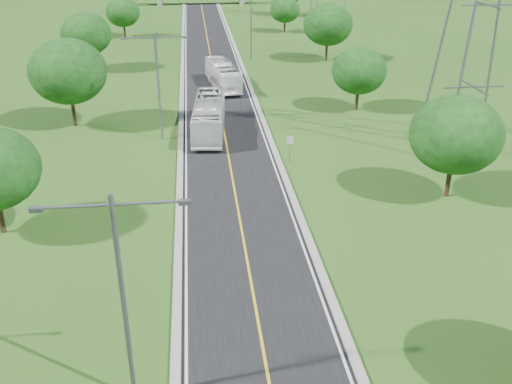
% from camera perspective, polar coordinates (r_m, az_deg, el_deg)
% --- Properties ---
extents(ground, '(260.00, 260.00, 0.00)m').
position_cam_1_polar(ground, '(69.95, -3.90, 9.76)').
color(ground, '#254C15').
rests_on(ground, ground).
extents(road, '(8.00, 150.00, 0.06)m').
position_cam_1_polar(road, '(75.73, -4.13, 11.02)').
color(road, black).
rests_on(road, ground).
extents(curb_left, '(0.50, 150.00, 0.22)m').
position_cam_1_polar(curb_left, '(75.67, -7.41, 10.92)').
color(curb_left, gray).
rests_on(curb_left, ground).
extents(curb_right, '(0.50, 150.00, 0.22)m').
position_cam_1_polar(curb_right, '(75.98, -0.87, 11.19)').
color(curb_right, gray).
rests_on(curb_right, ground).
extents(speed_limit_sign, '(0.55, 0.09, 2.40)m').
position_cam_1_polar(speed_limit_sign, '(49.14, 3.41, 4.74)').
color(speed_limit_sign, slate).
rests_on(speed_limit_sign, ground).
extents(streetlight_near_left, '(5.90, 0.25, 10.00)m').
position_cam_1_polar(streetlight_near_left, '(23.54, -13.29, -9.19)').
color(streetlight_near_left, slate).
rests_on(streetlight_near_left, ground).
extents(streetlight_mid_left, '(5.90, 0.25, 10.00)m').
position_cam_1_polar(streetlight_mid_left, '(53.96, -9.78, 11.18)').
color(streetlight_mid_left, slate).
rests_on(streetlight_mid_left, ground).
extents(streetlight_far_right, '(5.90, 0.25, 10.00)m').
position_cam_1_polar(streetlight_far_right, '(86.69, -0.50, 16.94)').
color(streetlight_far_right, slate).
rests_on(streetlight_far_right, ground).
extents(tree_lc, '(7.56, 7.56, 8.79)m').
position_cam_1_polar(tree_lc, '(60.07, -18.30, 11.38)').
color(tree_lc, black).
rests_on(tree_lc, ground).
extents(tree_ld, '(6.72, 6.72, 7.82)m').
position_cam_1_polar(tree_ld, '(83.68, -16.63, 14.92)').
color(tree_ld, black).
rests_on(tree_ld, ground).
extents(tree_le, '(5.88, 5.88, 6.84)m').
position_cam_1_polar(tree_le, '(106.91, -13.18, 17.11)').
color(tree_le, black).
rests_on(tree_le, ground).
extents(tree_rb, '(6.72, 6.72, 7.82)m').
position_cam_1_polar(tree_rb, '(44.03, 19.36, 5.42)').
color(tree_rb, black).
rests_on(tree_rb, ground).
extents(tree_rc, '(5.88, 5.88, 6.84)m').
position_cam_1_polar(tree_rc, '(63.58, 10.28, 11.83)').
color(tree_rc, black).
rests_on(tree_rc, ground).
extents(tree_rd, '(7.14, 7.14, 8.30)m').
position_cam_1_polar(tree_rd, '(86.66, 7.21, 16.30)').
color(tree_rd, black).
rests_on(tree_rd, ground).
extents(tree_re, '(5.46, 5.46, 6.35)m').
position_cam_1_polar(tree_re, '(109.65, 2.91, 17.75)').
color(tree_re, black).
rests_on(tree_re, ground).
extents(bus_outbound, '(4.07, 11.38, 3.10)m').
position_cam_1_polar(bus_outbound, '(72.33, -3.35, 11.63)').
color(bus_outbound, white).
rests_on(bus_outbound, road).
extents(bus_inbound, '(3.77, 12.09, 3.31)m').
position_cam_1_polar(bus_inbound, '(56.31, -4.71, 7.59)').
color(bus_inbound, silver).
rests_on(bus_inbound, road).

